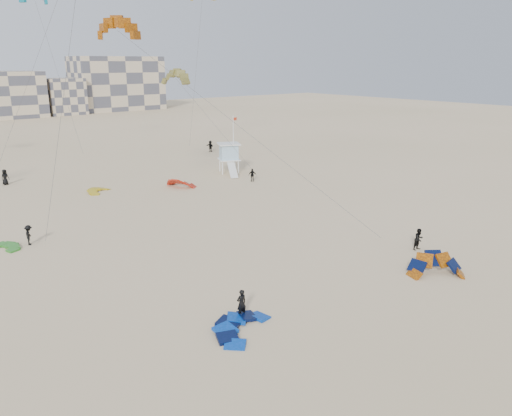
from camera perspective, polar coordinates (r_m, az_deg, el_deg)
ground at (r=28.46m, az=1.45°, el=-13.89°), size 320.00×320.00×0.00m
kite_ground_blue at (r=28.61m, az=-1.72°, el=-13.72°), size 5.26×5.35×1.33m
kite_ground_orange at (r=37.44m, az=19.83°, el=-7.19°), size 5.45×5.45×3.93m
kite_ground_green at (r=44.88m, az=-26.99°, el=-4.14°), size 4.15×4.12×0.57m
kite_ground_red_far at (r=60.43m, az=-8.60°, el=2.43°), size 4.84×4.75×3.21m
kite_ground_yellow at (r=60.05m, az=-17.55°, el=1.76°), size 4.33×4.35×1.34m
kitesurfer_main at (r=29.48m, az=-1.68°, el=-10.85°), size 0.65×0.44×1.72m
kitesurfer_b at (r=41.52m, az=18.12°, el=-3.41°), size 0.91×0.74×1.75m
kitesurfer_c at (r=44.54m, az=-24.52°, el=-2.83°), size 0.94×1.22×1.66m
kitesurfer_d at (r=62.17m, az=-0.42°, el=3.78°), size 1.01×0.87×1.63m
kitesurfer_e at (r=67.70m, az=-26.76°, el=3.18°), size 1.07×0.86×1.90m
kitesurfer_f at (r=83.70m, az=-5.25°, el=7.06°), size 0.65×1.75×1.86m
kite_fly_orange at (r=52.92m, az=-15.55°, el=18.95°), size 12.12×28.30×17.44m
kite_fly_olive at (r=67.27m, az=-9.18°, el=14.43°), size 7.20×13.23×12.97m
lifeguard_tower_near at (r=67.13m, az=-3.10°, el=5.71°), size 3.75×5.95×3.98m
flagpole at (r=66.81m, az=-2.58°, el=7.44°), size 0.62×0.10×7.64m
condo_east at (r=164.64m, az=-15.59°, el=13.55°), size 26.00×14.00×16.00m
condo_fill_right at (r=154.64m, az=-21.12°, el=11.81°), size 10.00×10.00×10.00m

